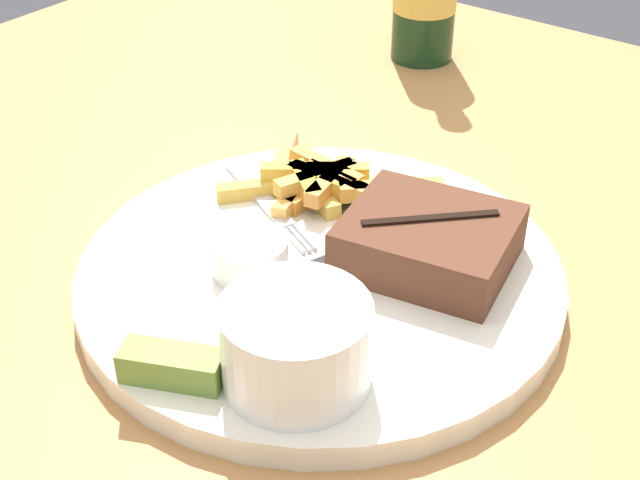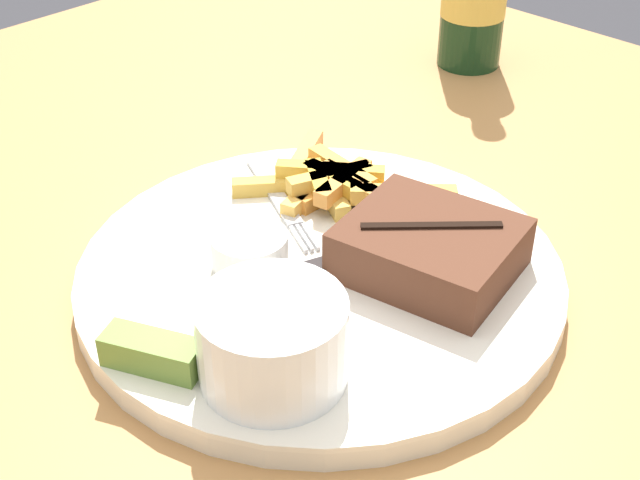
% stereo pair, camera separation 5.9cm
% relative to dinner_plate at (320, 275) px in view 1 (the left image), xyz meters
% --- Properties ---
extents(dining_table, '(1.17, 1.09, 0.75)m').
position_rel_dinner_plate_xyz_m(dining_table, '(0.00, 0.00, -0.09)').
color(dining_table, '#A87542').
rests_on(dining_table, ground_plane).
extents(dinner_plate, '(0.33, 0.33, 0.02)m').
position_rel_dinner_plate_xyz_m(dinner_plate, '(0.00, 0.00, 0.00)').
color(dinner_plate, silver).
rests_on(dinner_plate, dining_table).
extents(steak_portion, '(0.12, 0.11, 0.04)m').
position_rel_dinner_plate_xyz_m(steak_portion, '(0.06, 0.05, 0.03)').
color(steak_portion, '#512D1E').
rests_on(steak_portion, dinner_plate).
extents(fries_pile, '(0.16, 0.11, 0.02)m').
position_rel_dinner_plate_xyz_m(fries_pile, '(-0.05, 0.07, 0.02)').
color(fries_pile, gold).
rests_on(fries_pile, dinner_plate).
extents(coleslaw_cup, '(0.09, 0.09, 0.05)m').
position_rel_dinner_plate_xyz_m(coleslaw_cup, '(0.06, -0.10, 0.04)').
color(coleslaw_cup, white).
rests_on(coleslaw_cup, dinner_plate).
extents(dipping_sauce_cup, '(0.05, 0.05, 0.02)m').
position_rel_dinner_plate_xyz_m(dipping_sauce_cup, '(-0.03, -0.03, 0.02)').
color(dipping_sauce_cup, silver).
rests_on(dipping_sauce_cup, dinner_plate).
extents(pickle_spear, '(0.06, 0.04, 0.02)m').
position_rel_dinner_plate_xyz_m(pickle_spear, '(-0.00, -0.14, 0.02)').
color(pickle_spear, olive).
rests_on(pickle_spear, dinner_plate).
extents(fork_utensil, '(0.13, 0.07, 0.00)m').
position_rel_dinner_plate_xyz_m(fork_utensil, '(-0.08, 0.04, 0.01)').
color(fork_utensil, '#B7B7BC').
rests_on(fork_utensil, dinner_plate).
extents(knife_utensil, '(0.07, 0.16, 0.01)m').
position_rel_dinner_plate_xyz_m(knife_utensil, '(0.02, 0.04, 0.01)').
color(knife_utensil, '#B7B7BC').
rests_on(knife_utensil, dinner_plate).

